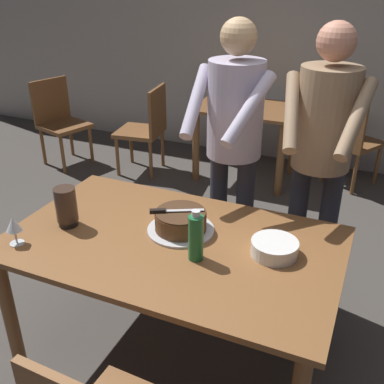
% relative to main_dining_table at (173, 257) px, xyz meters
% --- Properties ---
extents(ground_plane, '(14.00, 14.00, 0.00)m').
position_rel_main_dining_table_xyz_m(ground_plane, '(0.00, 0.00, -0.65)').
color(ground_plane, '#4C4742').
extents(back_wall, '(10.00, 0.12, 2.70)m').
position_rel_main_dining_table_xyz_m(back_wall, '(0.00, 3.15, 0.70)').
color(back_wall, beige).
rests_on(back_wall, ground_plane).
extents(main_dining_table, '(1.62, 0.98, 0.75)m').
position_rel_main_dining_table_xyz_m(main_dining_table, '(0.00, 0.00, 0.00)').
color(main_dining_table, brown).
rests_on(main_dining_table, ground_plane).
extents(cake_on_platter, '(0.34, 0.34, 0.11)m').
position_rel_main_dining_table_xyz_m(cake_on_platter, '(-0.00, 0.10, 0.15)').
color(cake_on_platter, silver).
rests_on(cake_on_platter, main_dining_table).
extents(cake_knife, '(0.25, 0.14, 0.02)m').
position_rel_main_dining_table_xyz_m(cake_knife, '(-0.07, 0.06, 0.22)').
color(cake_knife, silver).
rests_on(cake_knife, cake_on_platter).
extents(plate_stack, '(0.22, 0.22, 0.07)m').
position_rel_main_dining_table_xyz_m(plate_stack, '(0.49, 0.08, 0.14)').
color(plate_stack, white).
rests_on(plate_stack, main_dining_table).
extents(wine_glass_near, '(0.08, 0.08, 0.14)m').
position_rel_main_dining_table_xyz_m(wine_glass_near, '(-0.68, -0.33, 0.20)').
color(wine_glass_near, silver).
rests_on(wine_glass_near, main_dining_table).
extents(water_bottle, '(0.07, 0.07, 0.25)m').
position_rel_main_dining_table_xyz_m(water_bottle, '(0.17, -0.10, 0.22)').
color(water_bottle, '#1E6B38').
rests_on(water_bottle, main_dining_table).
extents(hurricane_lamp, '(0.11, 0.11, 0.21)m').
position_rel_main_dining_table_xyz_m(hurricane_lamp, '(-0.56, -0.08, 0.21)').
color(hurricane_lamp, black).
rests_on(hurricane_lamp, main_dining_table).
extents(person_cutting_cake, '(0.46, 0.56, 1.72)m').
position_rel_main_dining_table_xyz_m(person_cutting_cake, '(0.06, 0.70, 0.43)').
color(person_cutting_cake, '#2D2D38').
rests_on(person_cutting_cake, ground_plane).
extents(person_standing_beside, '(0.47, 0.56, 1.72)m').
position_rel_main_dining_table_xyz_m(person_standing_beside, '(0.56, 0.73, 0.43)').
color(person_standing_beside, '#2D2D38').
rests_on(person_standing_beside, ground_plane).
extents(background_table, '(1.00, 0.70, 0.74)m').
position_rel_main_dining_table_xyz_m(background_table, '(-0.38, 2.45, -0.07)').
color(background_table, brown).
rests_on(background_table, ground_plane).
extents(background_chair_0, '(0.60, 0.60, 0.90)m').
position_rel_main_dining_table_xyz_m(background_chair_0, '(0.58, 2.65, -0.16)').
color(background_chair_0, brown).
rests_on(background_chair_0, ground_plane).
extents(background_chair_1, '(0.55, 0.55, 0.90)m').
position_rel_main_dining_table_xyz_m(background_chair_1, '(-2.33, 2.03, -0.16)').
color(background_chair_1, brown).
rests_on(background_chair_1, ground_plane).
extents(background_chair_2, '(0.50, 0.50, 0.90)m').
position_rel_main_dining_table_xyz_m(background_chair_2, '(-1.36, 2.17, -0.16)').
color(background_chair_2, brown).
rests_on(background_chair_2, ground_plane).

